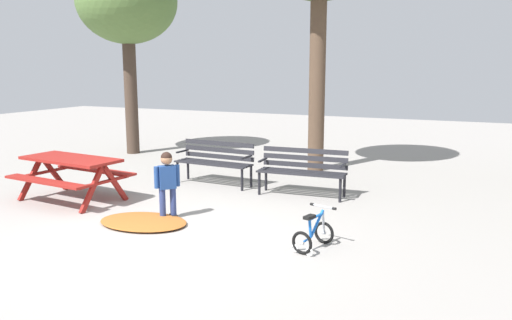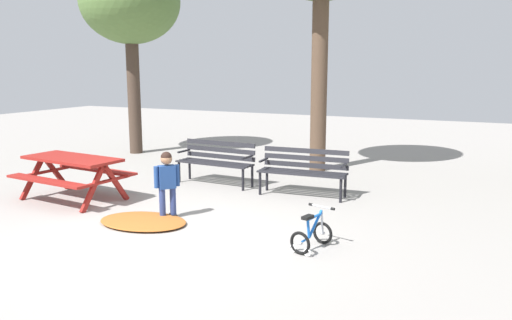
% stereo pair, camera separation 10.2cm
% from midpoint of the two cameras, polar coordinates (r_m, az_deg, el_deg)
% --- Properties ---
extents(ground, '(36.00, 36.00, 0.00)m').
position_cam_midpoint_polar(ground, '(7.27, -10.58, -8.52)').
color(ground, gray).
extents(picnic_table, '(1.93, 1.52, 0.79)m').
position_cam_midpoint_polar(picnic_table, '(9.53, -19.41, -0.74)').
color(picnic_table, maroon).
rests_on(picnic_table, ground).
extents(park_bench_far_left, '(1.62, 0.55, 0.85)m').
position_cam_midpoint_polar(park_bench_far_left, '(10.27, -4.09, 0.13)').
color(park_bench_far_left, '#232328').
rests_on(park_bench_far_left, ground).
extents(park_bench_left, '(1.62, 0.55, 0.85)m').
position_cam_midpoint_polar(park_bench_left, '(9.37, 5.61, -0.89)').
color(park_bench_left, '#232328').
rests_on(park_bench_left, ground).
extents(child_standing, '(0.29, 0.32, 1.05)m').
position_cam_midpoint_polar(child_standing, '(7.99, -9.49, -2.16)').
color(child_standing, navy).
rests_on(child_standing, ground).
extents(kids_bicycle, '(0.48, 0.62, 0.54)m').
position_cam_midpoint_polar(kids_bicycle, '(6.72, 6.62, -8.18)').
color(kids_bicycle, black).
rests_on(kids_bicycle, ground).
extents(leaf_pile, '(1.44, 1.05, 0.07)m').
position_cam_midpoint_polar(leaf_pile, '(7.95, -12.07, -6.65)').
color(leaf_pile, '#9E5623').
rests_on(leaf_pile, ground).
extents(tree_far_left, '(2.60, 2.60, 5.10)m').
position_cam_midpoint_polar(tree_far_left, '(14.30, -13.59, 16.55)').
color(tree_far_left, '#423328').
rests_on(tree_far_left, ground).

